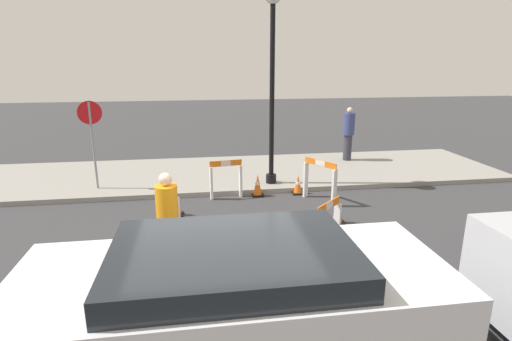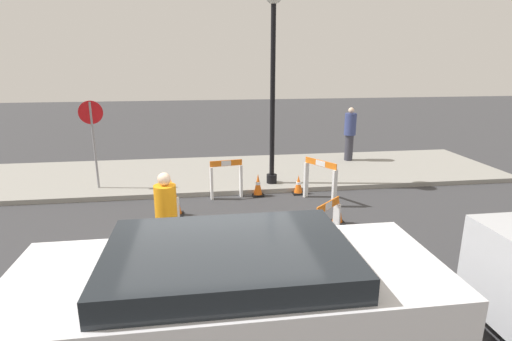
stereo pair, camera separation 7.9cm
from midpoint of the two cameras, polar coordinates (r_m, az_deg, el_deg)
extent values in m
plane|color=#38383A|center=(6.44, -4.66, -17.00)|extent=(60.00, 60.00, 0.00)
cube|color=gray|center=(12.32, -6.51, -0.48)|extent=(18.00, 3.84, 0.13)
cylinder|color=black|center=(11.14, 2.46, -1.16)|extent=(0.29, 0.29, 0.24)
cylinder|color=black|center=(10.71, 2.60, 10.32)|extent=(0.13, 0.13, 4.69)
cylinder|color=gray|center=(11.24, -21.90, 3.27)|extent=(0.06, 0.06, 2.29)
cylinder|color=red|center=(11.11, -22.36, 7.68)|extent=(0.59, 0.15, 0.60)
cube|color=white|center=(7.35, 8.98, -9.23)|extent=(0.13, 0.14, 0.80)
cube|color=white|center=(7.95, 11.68, -7.39)|extent=(0.13, 0.14, 0.80)
cube|color=orange|center=(7.46, 10.57, -4.93)|extent=(0.60, 0.57, 0.15)
cube|color=white|center=(7.46, 10.57, -4.93)|extent=(0.20, 0.19, 0.14)
cube|color=white|center=(9.80, 11.37, -2.53)|extent=(0.14, 0.12, 0.92)
cube|color=white|center=(10.37, 7.38, -1.33)|extent=(0.14, 0.12, 0.92)
cube|color=orange|center=(9.93, 9.45, 1.04)|extent=(0.55, 0.85, 0.15)
cube|color=white|center=(9.93, 9.45, 1.04)|extent=(0.18, 0.27, 0.14)
cube|color=white|center=(10.34, -1.94, -1.48)|extent=(0.08, 0.14, 0.85)
cube|color=white|center=(10.18, -6.14, -1.83)|extent=(0.08, 0.14, 0.85)
cube|color=orange|center=(10.11, -4.08, 1.06)|extent=(0.82, 0.14, 0.15)
cube|color=white|center=(10.11, -4.08, 1.06)|extent=(0.25, 0.07, 0.14)
cube|color=white|center=(8.59, -11.75, -5.07)|extent=(0.14, 0.08, 0.95)
cube|color=white|center=(7.84, -11.00, -7.09)|extent=(0.14, 0.08, 0.95)
cube|color=orange|center=(8.03, -11.60, -2.37)|extent=(0.18, 0.86, 0.15)
cube|color=white|center=(8.03, -11.60, -2.37)|extent=(0.08, 0.26, 0.14)
cube|color=black|center=(10.72, 6.25, -3.21)|extent=(0.30, 0.30, 0.04)
cone|color=orange|center=(10.64, 6.29, -1.91)|extent=(0.22, 0.22, 0.47)
cylinder|color=white|center=(10.63, 6.29, -1.79)|extent=(0.13, 0.13, 0.07)
cube|color=black|center=(8.99, 11.76, -7.26)|extent=(0.30, 0.30, 0.04)
cone|color=orange|center=(8.88, 11.87, -5.47)|extent=(0.22, 0.22, 0.56)
cylinder|color=white|center=(8.87, 11.88, -5.30)|extent=(0.13, 0.13, 0.08)
cube|color=black|center=(10.51, 0.50, -3.50)|extent=(0.30, 0.30, 0.04)
cone|color=orange|center=(10.42, 0.50, -1.96)|extent=(0.23, 0.22, 0.55)
cylinder|color=white|center=(10.41, 0.50, -1.82)|extent=(0.13, 0.13, 0.08)
cube|color=black|center=(9.41, -10.99, -6.14)|extent=(0.30, 0.30, 0.04)
cone|color=orange|center=(9.31, -11.08, -4.55)|extent=(0.23, 0.22, 0.52)
cylinder|color=white|center=(9.31, -11.09, -4.40)|extent=(0.13, 0.13, 0.07)
cube|color=black|center=(6.98, -0.68, -13.95)|extent=(0.30, 0.30, 0.04)
cone|color=orange|center=(6.83, -0.69, -11.57)|extent=(0.22, 0.23, 0.61)
cylinder|color=white|center=(6.81, -0.69, -11.35)|extent=(0.13, 0.13, 0.09)
cylinder|color=#33333D|center=(7.12, -12.11, -10.28)|extent=(0.37, 0.37, 0.80)
cylinder|color=orange|center=(6.83, -12.46, -4.74)|extent=(0.52, 0.52, 0.67)
sphere|color=beige|center=(6.70, -12.68, -1.20)|extent=(0.31, 0.31, 0.22)
cylinder|color=#33333D|center=(13.93, 13.28, 3.21)|extent=(0.39, 0.39, 0.87)
cylinder|color=navy|center=(13.78, 13.49, 6.46)|extent=(0.54, 0.54, 0.73)
sphere|color=beige|center=(13.72, 13.61, 8.35)|extent=(0.27, 0.27, 0.19)
cube|color=silver|center=(4.46, -3.17, -20.09)|extent=(4.42, 1.78, 1.13)
cube|color=#1E2328|center=(4.16, -3.29, -13.77)|extent=(2.43, 1.64, 0.51)
cylinder|color=black|center=(5.75, 10.55, -18.10)|extent=(0.60, 0.18, 0.60)
cylinder|color=black|center=(5.62, -18.89, -19.66)|extent=(0.60, 0.18, 0.60)
cylinder|color=black|center=(6.98, 32.56, -14.03)|extent=(0.60, 0.18, 0.60)
camera|label=1|loc=(0.04, -89.75, 0.07)|focal=28.00mm
camera|label=2|loc=(0.04, 90.25, -0.07)|focal=28.00mm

